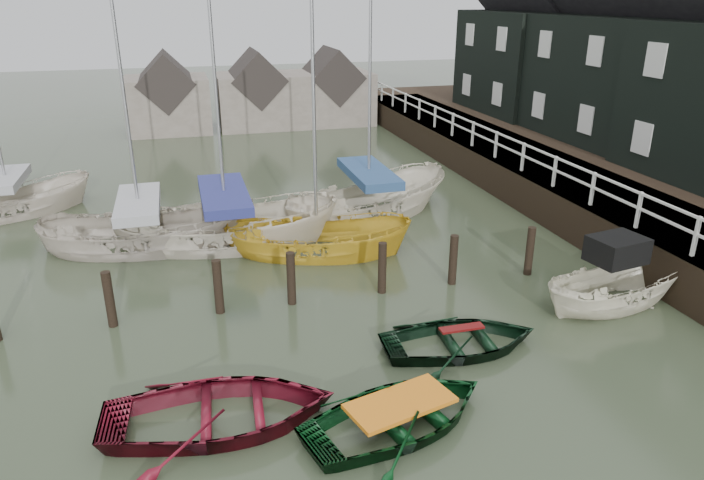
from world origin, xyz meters
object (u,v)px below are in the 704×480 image
object	(u,v)px
motorboat	(614,300)
sailboat_e	(13,213)
sailboat_b	(228,242)
sailboat_c	(317,252)
sailboat_a	(144,246)
sailboat_d	(368,214)
rowboat_green	(400,427)
rowboat_dkgreen	(460,349)
rowboat_red	(222,425)

from	to	relation	value
motorboat	sailboat_e	bearing A→B (deg)	44.81
sailboat_b	sailboat_c	bearing A→B (deg)	-111.06
sailboat_a	sailboat_e	size ratio (longest dim) A/B	1.19
motorboat	sailboat_b	xyz separation A→B (m)	(-9.11, 6.76, -0.04)
motorboat	sailboat_d	xyz separation A→B (m)	(-4.05, 8.13, -0.03)
rowboat_green	sailboat_d	size ratio (longest dim) A/B	0.31
sailboat_b	sailboat_e	bearing A→B (deg)	64.75
rowboat_dkgreen	sailboat_e	xyz separation A→B (m)	(-11.55, 12.61, 0.07)
motorboat	sailboat_c	size ratio (longest dim) A/B	0.41
rowboat_green	sailboat_e	bearing A→B (deg)	17.34
rowboat_red	rowboat_green	distance (m)	3.25
sailboat_a	rowboat_green	bearing A→B (deg)	-145.23
rowboat_green	sailboat_a	distance (m)	11.30
rowboat_green	sailboat_b	xyz separation A→B (m)	(-2.21, 9.92, 0.06)
rowboat_red	sailboat_a	xyz separation A→B (m)	(-1.63, 9.33, 0.07)
rowboat_red	motorboat	size ratio (longest dim) A/B	0.94
rowboat_dkgreen	sailboat_a	bearing A→B (deg)	44.23
rowboat_green	sailboat_e	xyz separation A→B (m)	(-9.35, 14.78, 0.07)
sailboat_c	sailboat_e	bearing A→B (deg)	75.65
sailboat_c	rowboat_red	bearing A→B (deg)	174.13
rowboat_green	motorboat	xyz separation A→B (m)	(6.89, 3.16, 0.10)
sailboat_b	sailboat_e	world-z (taller)	sailboat_b
sailboat_a	sailboat_d	world-z (taller)	sailboat_d
rowboat_red	sailboat_b	size ratio (longest dim) A/B	0.36
motorboat	rowboat_dkgreen	bearing A→B (deg)	92.29
sailboat_a	sailboat_b	bearing A→B (deg)	-87.39
rowboat_dkgreen	motorboat	world-z (taller)	motorboat
rowboat_red	sailboat_c	xyz separation A→B (m)	(3.46, 7.54, 0.02)
sailboat_e	rowboat_red	bearing A→B (deg)	-176.94
sailboat_c	sailboat_d	bearing A→B (deg)	-22.59
rowboat_dkgreen	rowboat_red	bearing A→B (deg)	106.81
sailboat_e	sailboat_d	bearing A→B (deg)	-127.13
motorboat	sailboat_b	distance (m)	11.34
sailboat_a	sailboat_c	xyz separation A→B (m)	(5.09, -1.80, -0.05)
rowboat_green	sailboat_b	bearing A→B (deg)	-2.42
sailboat_a	sailboat_b	xyz separation A→B (m)	(2.54, -0.32, -0.01)
rowboat_green	sailboat_e	size ratio (longest dim) A/B	0.37
sailboat_a	sailboat_e	bearing A→B (deg)	55.35
sailboat_d	sailboat_e	distance (m)	12.68
rowboat_dkgreen	sailboat_b	size ratio (longest dim) A/B	0.31
rowboat_green	sailboat_a	world-z (taller)	sailboat_a
rowboat_red	sailboat_a	world-z (taller)	sailboat_a
rowboat_dkgreen	sailboat_c	bearing A→B (deg)	20.01
rowboat_red	rowboat_green	size ratio (longest dim) A/B	1.13
sailboat_d	sailboat_e	world-z (taller)	sailboat_d
sailboat_c	motorboat	bearing A→B (deg)	-110.11
sailboat_b	rowboat_dkgreen	bearing A→B (deg)	-141.42
rowboat_green	sailboat_d	distance (m)	11.64
rowboat_dkgreen	sailboat_a	distance (m)	10.66
sailboat_c	sailboat_d	xyz separation A→B (m)	(2.50, 2.84, 0.04)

